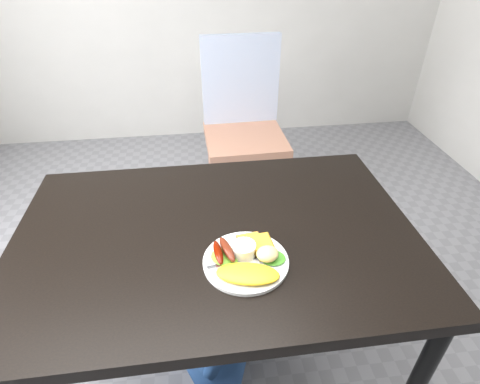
% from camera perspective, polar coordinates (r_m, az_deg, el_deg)
% --- Properties ---
extents(room_floor, '(4.00, 4.50, 0.02)m').
position_cam_1_polar(room_floor, '(1.73, -2.64, -25.42)').
color(room_floor, gray).
rests_on(room_floor, ground).
extents(dining_table, '(1.20, 0.80, 0.04)m').
position_cam_1_polar(dining_table, '(1.14, -3.62, -6.73)').
color(dining_table, black).
rests_on(dining_table, ground).
extents(dining_chair, '(0.48, 0.48, 0.06)m').
position_cam_1_polar(dining_chair, '(2.29, 0.78, 7.98)').
color(dining_chair, '#B0775C').
rests_on(dining_chair, ground).
extents(person, '(0.51, 0.36, 1.35)m').
position_cam_1_polar(person, '(1.60, -5.08, 4.18)').
color(person, navy).
rests_on(person, ground).
extents(plate, '(0.23, 0.23, 0.01)m').
position_cam_1_polar(plate, '(1.03, 0.89, -10.53)').
color(plate, white).
rests_on(plate, dining_table).
extents(lettuce_left, '(0.10, 0.09, 0.01)m').
position_cam_1_polar(lettuce_left, '(1.03, -2.24, -9.75)').
color(lettuce_left, '#4D9B1F').
rests_on(lettuce_left, plate).
extents(lettuce_right, '(0.08, 0.08, 0.01)m').
position_cam_1_polar(lettuce_right, '(1.03, 5.05, -9.95)').
color(lettuce_right, '#438722').
rests_on(lettuce_right, plate).
extents(omelette, '(0.18, 0.11, 0.02)m').
position_cam_1_polar(omelette, '(0.98, 1.20, -12.35)').
color(omelette, yellow).
rests_on(omelette, plate).
extents(sausage_a, '(0.03, 0.09, 0.02)m').
position_cam_1_polar(sausage_a, '(1.02, -3.35, -9.17)').
color(sausage_a, '#630800').
rests_on(sausage_a, lettuce_left).
extents(sausage_b, '(0.05, 0.10, 0.02)m').
position_cam_1_polar(sausage_b, '(1.02, -1.99, -8.71)').
color(sausage_b, '#59160D').
rests_on(sausage_b, lettuce_left).
extents(ramekin, '(0.07, 0.07, 0.04)m').
position_cam_1_polar(ramekin, '(1.03, 0.62, -8.81)').
color(ramekin, white).
rests_on(ramekin, plate).
extents(toast_a, '(0.08, 0.08, 0.01)m').
position_cam_1_polar(toast_a, '(1.06, 1.55, -7.66)').
color(toast_a, olive).
rests_on(toast_a, plate).
extents(toast_b, '(0.08, 0.08, 0.01)m').
position_cam_1_polar(toast_b, '(1.04, 2.97, -7.86)').
color(toast_b, '#845C15').
rests_on(toast_b, toast_a).
extents(potato_salad, '(0.07, 0.07, 0.03)m').
position_cam_1_polar(potato_salad, '(1.01, 4.19, -9.38)').
color(potato_salad, '#F6ECA7').
rests_on(potato_salad, lettuce_right).
extents(fork, '(0.14, 0.03, 0.00)m').
position_cam_1_polar(fork, '(1.01, -1.13, -10.69)').
color(fork, '#ADAFB7').
rests_on(fork, plate).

